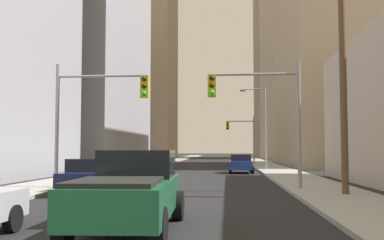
% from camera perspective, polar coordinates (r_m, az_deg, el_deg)
% --- Properties ---
extents(sidewalk_left, '(3.32, 160.00, 0.15)m').
position_cam_1_polar(sidewalk_left, '(55.26, -5.11, -5.58)').
color(sidewalk_left, '#9E9E99').
rests_on(sidewalk_left, ground).
extents(sidewalk_right, '(3.32, 160.00, 0.15)m').
position_cam_1_polar(sidewalk_right, '(54.67, 9.05, -5.57)').
color(sidewalk_right, '#9E9E99').
rests_on(sidewalk_right, ground).
extents(pickup_truck_green, '(2.21, 5.47, 1.90)m').
position_cam_1_polar(pickup_truck_green, '(11.10, -7.67, -8.79)').
color(pickup_truck_green, '#195938').
rests_on(pickup_truck_green, ground).
extents(sedan_navy, '(1.95, 4.23, 1.52)m').
position_cam_1_polar(sedan_navy, '(20.31, -12.60, -6.85)').
color(sedan_navy, '#141E4C').
rests_on(sedan_navy, ground).
extents(sedan_blue, '(1.95, 4.25, 1.52)m').
position_cam_1_polar(sedan_blue, '(37.06, 6.17, -5.44)').
color(sedan_blue, navy).
rests_on(sedan_blue, ground).
extents(traffic_signal_near_left, '(4.49, 0.44, 6.00)m').
position_cam_1_polar(traffic_signal_near_left, '(22.00, -11.84, 2.01)').
color(traffic_signal_near_left, gray).
rests_on(traffic_signal_near_left, ground).
extents(traffic_signal_near_right, '(4.27, 0.44, 6.00)m').
position_cam_1_polar(traffic_signal_near_right, '(21.17, 8.36, 2.16)').
color(traffic_signal_near_right, gray).
rests_on(traffic_signal_near_right, ground).
extents(traffic_signal_far_right, '(3.52, 0.44, 6.00)m').
position_cam_1_polar(traffic_signal_far_right, '(56.82, 6.27, -1.53)').
color(traffic_signal_far_right, gray).
rests_on(traffic_signal_far_right, ground).
extents(utility_pole_right, '(2.20, 0.28, 10.28)m').
position_cam_1_polar(utility_pole_right, '(19.48, 18.40, 6.85)').
color(utility_pole_right, brown).
rests_on(utility_pole_right, ground).
extents(street_lamp_right, '(2.33, 0.32, 7.50)m').
position_cam_1_polar(street_lamp_right, '(40.97, 8.67, 0.01)').
color(street_lamp_right, gray).
rests_on(street_lamp_right, ground).
extents(building_left_mid_office, '(19.07, 25.77, 26.85)m').
position_cam_1_polar(building_left_mid_office, '(60.55, -16.34, 7.42)').
color(building_left_mid_office, '#93939E').
rests_on(building_left_mid_office, ground).
extents(building_right_mid_block, '(15.43, 25.82, 24.95)m').
position_cam_1_polar(building_right_mid_block, '(57.47, 19.11, 7.10)').
color(building_right_mid_block, tan).
rests_on(building_right_mid_block, ground).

